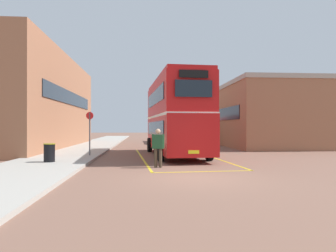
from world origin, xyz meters
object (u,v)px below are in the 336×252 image
Objects in this scene: pedestrian_boarding at (158,145)px; bus_stop_sign at (90,129)px; double_decker_bus at (175,115)px; litter_bin at (49,153)px; single_deck_bus at (178,128)px.

bus_stop_sign reaches higher than pedestrian_boarding.
double_decker_bus is at bearing 10.05° from bus_stop_sign.
bus_stop_sign is at bearing 68.71° from litter_bin.
bus_stop_sign reaches higher than litter_bin.
double_decker_bus reaches higher than bus_stop_sign.
double_decker_bus is at bearing -97.13° from single_deck_bus.
double_decker_bus reaches higher than single_deck_bus.
double_decker_bus is 7.97m from litter_bin.
pedestrian_boarding is at bearing -51.45° from bus_stop_sign.
single_deck_bus is 4.71× the size of pedestrian_boarding.
double_decker_bus is 6.03× the size of pedestrian_boarding.
pedestrian_boarding reaches higher than litter_bin.
pedestrian_boarding is at bearing -15.07° from litter_bin.
single_deck_bus reaches higher than pedestrian_boarding.
litter_bin is at bearing -146.30° from double_decker_bus.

